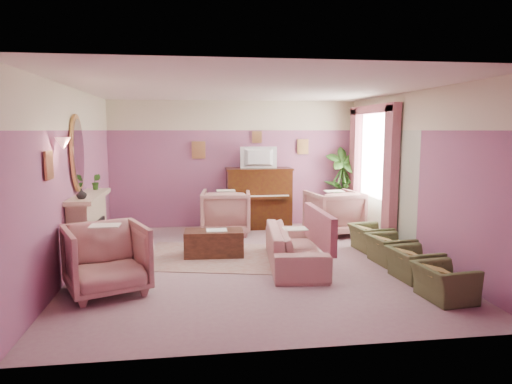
{
  "coord_description": "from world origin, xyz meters",
  "views": [
    {
      "loc": [
        -0.93,
        -7.18,
        2.16
      ],
      "look_at": [
        0.12,
        0.4,
        1.11
      ],
      "focal_mm": 32.0,
      "sensor_mm": 36.0,
      "label": 1
    }
  ],
  "objects": [
    {
      "name": "floor",
      "position": [
        0.0,
        0.0,
        0.0
      ],
      "size": [
        5.5,
        6.0,
        0.01
      ],
      "primitive_type": "cube",
      "color": "gray",
      "rests_on": "ground"
    },
    {
      "name": "ceiling",
      "position": [
        0.0,
        0.0,
        2.8
      ],
      "size": [
        5.5,
        6.0,
        0.01
      ],
      "primitive_type": "cube",
      "color": "silver",
      "rests_on": "wall_back"
    },
    {
      "name": "wall_back",
      "position": [
        0.0,
        3.0,
        1.4
      ],
      "size": [
        5.5,
        0.02,
        2.8
      ],
      "primitive_type": "cube",
      "color": "#7F5378",
      "rests_on": "floor"
    },
    {
      "name": "wall_front",
      "position": [
        0.0,
        -3.0,
        1.4
      ],
      "size": [
        5.5,
        0.02,
        2.8
      ],
      "primitive_type": "cube",
      "color": "#7F5378",
      "rests_on": "floor"
    },
    {
      "name": "wall_left",
      "position": [
        -2.75,
        0.0,
        1.4
      ],
      "size": [
        0.02,
        6.0,
        2.8
      ],
      "primitive_type": "cube",
      "color": "#7F5378",
      "rests_on": "floor"
    },
    {
      "name": "wall_right",
      "position": [
        2.75,
        0.0,
        1.4
      ],
      "size": [
        0.02,
        6.0,
        2.8
      ],
      "primitive_type": "cube",
      "color": "#7F5378",
      "rests_on": "floor"
    },
    {
      "name": "picture_rail_band",
      "position": [
        0.0,
        2.99,
        2.47
      ],
      "size": [
        5.5,
        0.01,
        0.65
      ],
      "primitive_type": "cube",
      "color": "beige",
      "rests_on": "wall_back"
    },
    {
      "name": "stripe_panel",
      "position": [
        2.73,
        1.3,
        1.07
      ],
      "size": [
        0.01,
        3.0,
        2.15
      ],
      "primitive_type": "cube",
      "color": "#B8C3A8",
      "rests_on": "wall_right"
    },
    {
      "name": "fireplace_surround",
      "position": [
        -2.59,
        0.2,
        0.55
      ],
      "size": [
        0.3,
        1.4,
        1.1
      ],
      "primitive_type": "cube",
      "color": "#C7B18B",
      "rests_on": "floor"
    },
    {
      "name": "fireplace_inset",
      "position": [
        -2.49,
        0.2,
        0.4
      ],
      "size": [
        0.18,
        0.72,
        0.68
      ],
      "primitive_type": "cube",
      "color": "black",
      "rests_on": "floor"
    },
    {
      "name": "fire_ember",
      "position": [
        -2.45,
        0.2,
        0.22
      ],
      "size": [
        0.06,
        0.54,
        0.1
      ],
      "primitive_type": "cube",
      "color": "#E52E00",
      "rests_on": "floor"
    },
    {
      "name": "mantel_shelf",
      "position": [
        -2.56,
        0.2,
        1.12
      ],
      "size": [
        0.4,
        1.55,
        0.07
      ],
      "primitive_type": "cube",
      "color": "#C7B18B",
      "rests_on": "fireplace_surround"
    },
    {
      "name": "hearth",
      "position": [
        -2.39,
        0.2,
        0.01
      ],
      "size": [
        0.55,
        1.5,
        0.02
      ],
      "primitive_type": "cube",
      "color": "#C7B18B",
      "rests_on": "floor"
    },
    {
      "name": "mirror_frame",
      "position": [
        -2.7,
        0.2,
        1.8
      ],
      "size": [
        0.04,
        0.72,
        1.2
      ],
      "primitive_type": "ellipsoid",
      "color": "tan",
      "rests_on": "wall_left"
    },
    {
      "name": "mirror_glass",
      "position": [
        -2.67,
        0.2,
        1.8
      ],
      "size": [
        0.01,
        0.6,
        1.06
      ],
      "primitive_type": "ellipsoid",
      "color": "silver",
      "rests_on": "wall_left"
    },
    {
      "name": "sconce_shade",
      "position": [
        -2.62,
        -0.85,
        1.98
      ],
      "size": [
        0.2,
        0.2,
        0.16
      ],
      "primitive_type": "cone",
      "color": "#F89C8F",
      "rests_on": "wall_left"
    },
    {
      "name": "piano",
      "position": [
        0.5,
        2.68,
        0.65
      ],
      "size": [
        1.4,
        0.6,
        1.3
      ],
      "primitive_type": "cube",
      "color": "#3B1C0B",
      "rests_on": "floor"
    },
    {
      "name": "piano_keyshelf",
      "position": [
        0.5,
        2.33,
        0.72
      ],
      "size": [
        1.3,
        0.12,
        0.06
      ],
      "primitive_type": "cube",
      "color": "#3B1C0B",
      "rests_on": "piano"
    },
    {
      "name": "piano_keys",
      "position": [
        0.5,
        2.33,
        0.76
      ],
      "size": [
        1.2,
        0.08,
        0.02
      ],
      "primitive_type": "cube",
      "color": "white",
      "rests_on": "piano"
    },
    {
      "name": "piano_top",
      "position": [
        0.5,
        2.68,
        1.31
      ],
      "size": [
        1.45,
        0.65,
        0.04
      ],
      "primitive_type": "cube",
      "color": "#3B1C0B",
      "rests_on": "piano"
    },
    {
      "name": "television",
      "position": [
        0.5,
        2.63,
        1.6
      ],
      "size": [
        0.8,
        0.12,
        0.48
      ],
      "primitive_type": "imported",
      "color": "black",
      "rests_on": "piano"
    },
    {
      "name": "print_back_left",
      "position": [
        -0.8,
        2.96,
        1.72
      ],
      "size": [
        0.3,
        0.03,
        0.38
      ],
      "primitive_type": "cube",
      "color": "tan",
      "rests_on": "wall_back"
    },
    {
      "name": "print_back_right",
      "position": [
        1.55,
        2.96,
        1.78
      ],
      "size": [
        0.26,
        0.03,
        0.34
      ],
      "primitive_type": "cube",
      "color": "tan",
      "rests_on": "wall_back"
    },
    {
      "name": "print_back_mid",
      "position": [
        0.5,
        2.96,
        2.0
      ],
      "size": [
        0.22,
        0.03,
        0.26
      ],
      "primitive_type": "cube",
      "color": "tan",
      "rests_on": "wall_back"
    },
    {
      "name": "print_left_wall",
      "position": [
        -2.71,
        -1.2,
        1.72
      ],
      "size": [
        0.03,
        0.28,
        0.36
      ],
      "primitive_type": "cube",
      "color": "tan",
      "rests_on": "wall_left"
    },
    {
      "name": "window_blind",
      "position": [
        2.7,
        1.55,
        1.7
      ],
      "size": [
        0.03,
        1.4,
        1.8
      ],
      "primitive_type": "cube",
      "color": "beige",
      "rests_on": "wall_right"
    },
    {
      "name": "curtain_left",
      "position": [
        2.62,
        0.63,
        1.3
      ],
      "size": [
        0.16,
        0.34,
        2.6
      ],
      "primitive_type": "cube",
      "color": "#974E5B",
      "rests_on": "floor"
    },
    {
      "name": "curtain_right",
      "position": [
        2.62,
        2.47,
        1.3
      ],
      "size": [
        0.16,
        0.34,
        2.6
      ],
      "primitive_type": "cube",
      "color": "#974E5B",
      "rests_on": "floor"
    },
    {
      "name": "pelmet",
      "position": [
        2.62,
        1.55,
        2.56
      ],
      "size": [
        0.16,
        2.2,
        0.16
      ],
      "primitive_type": "cube",
      "color": "#974E5B",
      "rests_on": "wall_right"
    },
    {
      "name": "mantel_plant",
      "position": [
        -2.55,
        0.75,
        1.29
      ],
      "size": [
        0.16,
        0.16,
        0.28
      ],
      "primitive_type": "imported",
      "color": "#275619",
      "rests_on": "mantel_shelf"
    },
    {
      "name": "mantel_vase",
      "position": [
        -2.55,
        -0.3,
        1.23
      ],
      "size": [
        0.16,
        0.16,
        0.16
      ],
      "primitive_type": "imported",
      "color": "beige",
      "rests_on": "mantel_shelf"
    },
    {
      "name": "area_rug",
      "position": [
        -0.59,
        0.42,
        0.01
      ],
      "size": [
        2.84,
        2.31,
        0.01
      ],
      "primitive_type": "cube",
      "rotation": [
        0.0,
        0.0,
        -0.22
      ],
      "color": "#957065",
      "rests_on": "floor"
    },
    {
      "name": "coffee_table",
      "position": [
        -0.59,
        0.49,
        0.23
      ],
      "size": [
        1.02,
        0.55,
        0.45
      ],
      "primitive_type": "cube",
      "rotation": [
        0.0,
        0.0,
        -0.05
      ],
      "color": "#3F2215",
      "rests_on": "floor"
    },
    {
      "name": "table_paper",
      "position": [
        -0.54,
        0.49,
        0.46
      ],
      "size": [
        0.35,
        0.28,
        0.01
      ],
      "primitive_type": "cube",
      "color": "silver",
      "rests_on": "coffee_table"
    },
    {
      "name": "sofa",
      "position": [
        0.67,
        -0.21,
        0.42
      ],
      "size": [
        0.69,
        2.07,
        0.84
      ],
      "primitive_type": "imported",
      "color": "tan",
      "rests_on": "floor"
    },
    {
      "name": "sofa_throw",
      "position": [
        1.07,
        -0.21,
        0.6
      ],
      "size": [
        0.1,
        1.57,
        0.58
      ],
      "primitive_type": "cube",
      "color": "#974E5B",
      "rests_on": "sofa"
    },
    {
      "name": "floral_armchair_left",
      "position": [
        -0.26,
        2.17,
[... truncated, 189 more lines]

